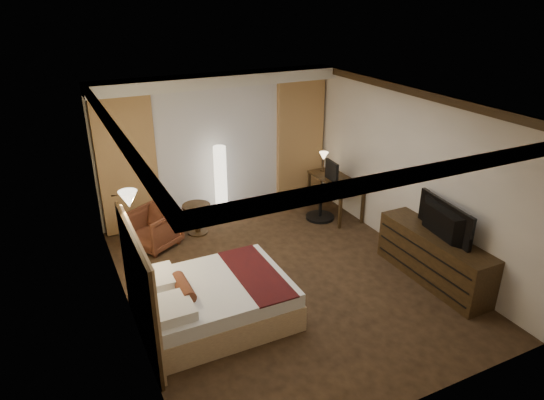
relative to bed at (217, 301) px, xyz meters
name	(u,v)px	position (x,y,z in m)	size (l,w,h in m)	color
floor	(283,278)	(1.24, 0.48, -0.28)	(4.50, 5.50, 0.01)	black
ceiling	(285,102)	(1.24, 0.48, 2.42)	(4.50, 5.50, 0.01)	white
back_wall	(217,145)	(1.24, 3.23, 1.07)	(4.50, 0.02, 2.70)	beige
left_wall	(122,229)	(-1.01, 0.48, 1.07)	(0.02, 5.50, 2.70)	beige
right_wall	(409,173)	(3.49, 0.48, 1.07)	(0.02, 5.50, 2.70)	beige
crown_molding	(285,107)	(1.24, 0.48, 2.36)	(4.50, 5.50, 0.12)	black
soffit	(219,80)	(1.24, 2.98, 2.32)	(4.50, 0.50, 0.20)	white
curtain_sheer	(219,152)	(1.24, 3.15, 0.97)	(2.48, 0.04, 2.45)	silver
curtain_left_drape	(127,166)	(-0.46, 3.09, 0.97)	(1.00, 0.14, 2.45)	tan
curtain_right_drape	(300,141)	(2.94, 3.09, 0.97)	(1.00, 0.14, 2.45)	tan
wall_sconce	(128,199)	(-0.85, 0.74, 1.34)	(0.24, 0.24, 0.24)	white
bed	(217,301)	(0.00, 0.00, 0.00)	(1.89, 1.48, 0.55)	white
headboard	(140,289)	(-0.96, 0.00, 0.47)	(0.12, 1.78, 1.50)	#A4825F
armchair	(153,227)	(-0.28, 2.34, 0.09)	(0.71, 0.67, 0.73)	#522D18
side_table	(197,219)	(0.54, 2.50, 0.00)	(0.50, 0.50, 0.55)	black
floor_lamp	(221,184)	(1.13, 2.81, 0.46)	(0.31, 0.31, 1.47)	white
desk	(335,196)	(3.19, 2.10, 0.10)	(0.55, 1.23, 0.75)	black
desk_lamp	(323,162)	(3.19, 2.57, 0.64)	(0.18, 0.18, 0.34)	#FFD899
office_chair	(321,191)	(2.84, 2.05, 0.29)	(0.54, 0.54, 1.13)	black
dresser	(434,257)	(3.24, -0.52, 0.11)	(0.50, 1.96, 0.76)	black
television	(439,214)	(3.21, -0.52, 0.82)	(1.16, 0.67, 0.15)	black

